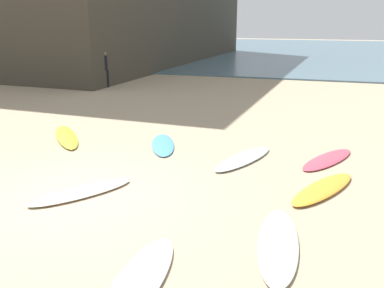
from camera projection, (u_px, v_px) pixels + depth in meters
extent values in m
plane|color=tan|center=(78.00, 196.00, 7.67)|extent=(120.00, 120.00, 0.00)
cube|color=slate|center=(285.00, 50.00, 40.73)|extent=(120.00, 40.00, 0.08)
ellipsoid|color=#D94659|center=(328.00, 159.00, 9.55)|extent=(1.38, 2.10, 0.06)
ellipsoid|color=#4C95DD|center=(163.00, 145.00, 10.65)|extent=(1.28, 2.02, 0.06)
ellipsoid|color=#F7E1CE|center=(82.00, 192.00, 7.75)|extent=(1.56, 1.96, 0.08)
ellipsoid|color=white|center=(140.00, 279.00, 5.17)|extent=(0.69, 2.05, 0.08)
ellipsoid|color=silver|center=(278.00, 243.00, 5.99)|extent=(0.79, 2.26, 0.08)
ellipsoid|color=orange|center=(323.00, 189.00, 7.89)|extent=(1.39, 2.15, 0.09)
ellipsoid|color=yellow|center=(66.00, 137.00, 11.32)|extent=(1.99, 2.24, 0.09)
ellipsoid|color=white|center=(244.00, 158.00, 9.58)|extent=(1.27, 2.25, 0.08)
cylinder|color=black|center=(103.00, 79.00, 19.38)|extent=(0.14, 0.14, 0.79)
cylinder|color=black|center=(107.00, 79.00, 19.45)|extent=(0.14, 0.14, 0.79)
cylinder|color=black|center=(104.00, 63.00, 19.21)|extent=(0.39, 0.39, 0.66)
sphere|color=#9E7051|center=(104.00, 53.00, 19.08)|extent=(0.21, 0.21, 0.21)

